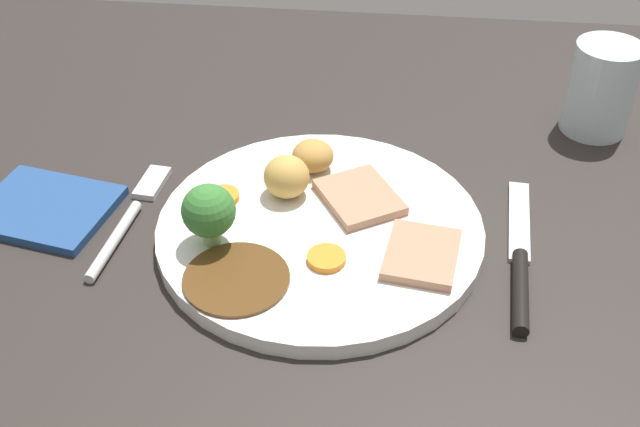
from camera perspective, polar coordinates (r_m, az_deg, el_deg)
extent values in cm
cube|color=#2B2623|center=(67.17, -2.52, -1.42)|extent=(120.00, 84.00, 3.60)
cylinder|color=white|center=(63.51, 0.00, -1.20)|extent=(26.61, 26.61, 1.40)
cylinder|color=#563819|center=(58.24, -6.17, -4.78)|extent=(8.03, 8.03, 0.30)
cube|color=tan|center=(65.24, 2.91, 1.22)|extent=(8.38, 8.81, 0.80)
cube|color=tan|center=(60.03, 7.48, -3.01)|extent=(6.28, 7.33, 0.80)
ellipsoid|color=#BC8C42|center=(68.38, -0.53, 4.26)|extent=(4.26, 4.21, 2.77)
ellipsoid|color=tan|center=(65.10, -2.28, 2.70)|extent=(3.97, 3.96, 3.63)
cylinder|color=orange|center=(59.40, 0.48, -3.31)|extent=(3.01, 3.01, 0.54)
cylinder|color=orange|center=(65.91, -7.09, 1.28)|extent=(2.65, 2.65, 0.61)
cylinder|color=#8CB766|center=(61.27, -7.99, -1.50)|extent=(1.37, 1.37, 1.71)
sphere|color=#387A33|center=(59.82, -8.18, 0.21)|extent=(4.21, 4.21, 4.21)
cylinder|color=silver|center=(65.07, -14.88, -1.90)|extent=(1.81, 9.54, 0.90)
cube|color=silver|center=(70.92, -12.22, 2.23)|extent=(2.43, 4.67, 0.60)
cylinder|color=black|center=(60.23, 14.51, -5.53)|extent=(1.89, 8.57, 1.20)
cube|color=silver|center=(67.31, 14.41, -0.52)|extent=(2.55, 10.60, 0.40)
cylinder|color=silver|center=(79.77, 19.95, 8.63)|extent=(6.38, 6.38, 8.94)
cube|color=navy|center=(70.23, -19.51, 0.36)|extent=(12.50, 10.91, 0.80)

